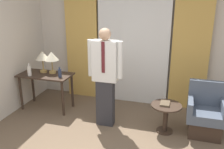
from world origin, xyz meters
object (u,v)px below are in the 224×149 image
at_px(desk, 46,80).
at_px(book, 165,104).
at_px(table_lamp_right, 52,57).
at_px(bottle_near_edge, 60,73).
at_px(side_table, 166,113).
at_px(table_lamp_left, 42,56).
at_px(bottle_by_lamp, 29,71).
at_px(armchair, 205,115).
at_px(person, 105,74).

height_order(desk, book, desk).
bearing_deg(table_lamp_right, desk, -132.82).
distance_m(bottle_near_edge, book, 2.04).
bearing_deg(side_table, bottle_near_edge, 175.15).
distance_m(table_lamp_left, bottle_by_lamp, 0.39).
xyz_separation_m(desk, bottle_near_edge, (0.37, -0.08, 0.21)).
xyz_separation_m(table_lamp_left, bottle_by_lamp, (-0.14, -0.28, -0.23)).
bearing_deg(bottle_near_edge, table_lamp_left, 157.81).
distance_m(bottle_near_edge, bottle_by_lamp, 0.62).
height_order(table_lamp_left, armchair, table_lamp_left).
relative_size(table_lamp_right, bottle_near_edge, 2.15).
bearing_deg(armchair, table_lamp_left, 175.67).
bearing_deg(side_table, armchair, 11.29).
bearing_deg(table_lamp_left, book, -8.10).
bearing_deg(bottle_by_lamp, person, -4.64).
height_order(table_lamp_right, side_table, table_lamp_right).
bearing_deg(side_table, table_lamp_right, 170.99).
bearing_deg(armchair, table_lamp_right, 175.37).
bearing_deg(table_lamp_right, armchair, -4.63).
bearing_deg(table_lamp_right, side_table, -9.01).
height_order(side_table, book, book).
distance_m(table_lamp_left, side_table, 2.63).
bearing_deg(bottle_near_edge, bottle_by_lamp, -172.02).
height_order(table_lamp_right, bottle_near_edge, table_lamp_right).
relative_size(table_lamp_right, armchair, 0.49).
bearing_deg(book, armchair, 9.86).
xyz_separation_m(table_lamp_right, person, (1.25, -0.41, -0.11)).
height_order(table_lamp_right, person, person).
bearing_deg(bottle_near_edge, armchair, -0.98).
bearing_deg(book, desk, 174.20).
bearing_deg(book, table_lamp_left, 171.90).
xyz_separation_m(desk, person, (1.35, -0.30, 0.34)).
xyz_separation_m(desk, bottle_by_lamp, (-0.24, -0.17, 0.22)).
height_order(person, side_table, person).
xyz_separation_m(bottle_near_edge, book, (2.01, -0.16, -0.30)).
bearing_deg(table_lamp_right, bottle_near_edge, -35.98).
height_order(table_lamp_left, table_lamp_right, same).
height_order(desk, table_lamp_right, table_lamp_right).
distance_m(desk, book, 2.39).
bearing_deg(person, bottle_by_lamp, 175.36).
bearing_deg(bottle_by_lamp, desk, 34.41).
height_order(desk, armchair, armchair).
height_order(table_lamp_left, book, table_lamp_left).
bearing_deg(table_lamp_left, bottle_near_edge, -22.19).
bearing_deg(person, book, 3.01).
relative_size(bottle_by_lamp, armchair, 0.28).
bearing_deg(armchair, side_table, -168.71).
relative_size(desk, bottle_near_edge, 5.17).
bearing_deg(table_lamp_left, armchair, -4.33).
bearing_deg(armchair, person, -174.29).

